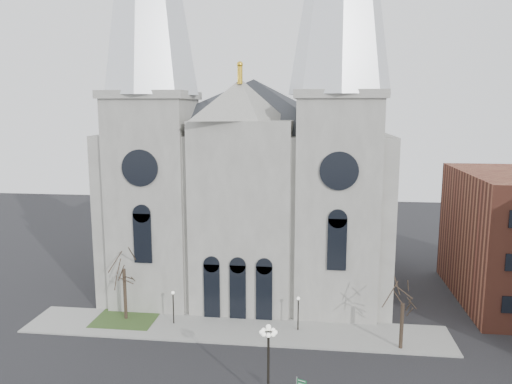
# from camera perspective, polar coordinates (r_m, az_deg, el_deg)

# --- Properties ---
(sidewalk_far) EXTENTS (40.00, 6.00, 0.14)m
(sidewalk_far) POSITION_cam_1_polar(r_m,az_deg,el_deg) (48.88, -2.52, -15.41)
(sidewalk_far) COLOR gray
(sidewalk_far) RESTS_ON ground
(grass_patch) EXTENTS (6.00, 5.00, 0.18)m
(grass_patch) POSITION_cam_1_polar(r_m,az_deg,el_deg) (52.54, -14.62, -13.86)
(grass_patch) COLOR #334C20
(grass_patch) RESTS_ON ground
(cathedral) EXTENTS (33.00, 26.66, 54.00)m
(cathedral) POSITION_cam_1_polar(r_m,az_deg,el_deg) (56.07, -0.67, 7.30)
(cathedral) COLOR gray
(cathedral) RESTS_ON ground
(tree_left) EXTENTS (3.20, 3.20, 7.50)m
(tree_left) POSITION_cam_1_polar(r_m,az_deg,el_deg) (50.63, -14.88, -8.14)
(tree_left) COLOR black
(tree_left) RESTS_ON ground
(tree_right) EXTENTS (3.20, 3.20, 6.00)m
(tree_right) POSITION_cam_1_polar(r_m,az_deg,el_deg) (45.39, 16.44, -11.81)
(tree_right) COLOR black
(tree_right) RESTS_ON ground
(ped_lamp_left) EXTENTS (0.32, 0.32, 3.26)m
(ped_lamp_left) POSITION_cam_1_polar(r_m,az_deg,el_deg) (49.70, -9.45, -12.27)
(ped_lamp_left) COLOR black
(ped_lamp_left) RESTS_ON sidewalk_far
(ped_lamp_right) EXTENTS (0.32, 0.32, 3.26)m
(ped_lamp_right) POSITION_cam_1_polar(r_m,az_deg,el_deg) (47.88, 4.85, -13.04)
(ped_lamp_right) COLOR black
(ped_lamp_right) RESTS_ON sidewalk_far
(globe_lamp) EXTENTS (1.39, 1.39, 5.87)m
(globe_lamp) POSITION_cam_1_polar(r_m,az_deg,el_deg) (36.48, 1.42, -18.01)
(globe_lamp) COLOR black
(globe_lamp) RESTS_ON sidewalk_near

